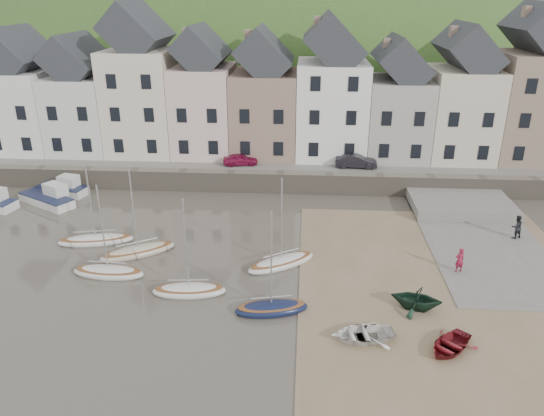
# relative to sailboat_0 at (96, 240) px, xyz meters

# --- Properties ---
(ground) EXTENTS (160.00, 160.00, 0.00)m
(ground) POSITION_rel_sailboat_0_xyz_m (12.58, -5.82, -0.26)
(ground) COLOR #4A443A
(ground) RESTS_ON ground
(quay_land) EXTENTS (90.00, 30.00, 1.50)m
(quay_land) POSITION_rel_sailboat_0_xyz_m (12.58, 26.18, 0.49)
(quay_land) COLOR #335221
(quay_land) RESTS_ON ground
(quay_street) EXTENTS (70.00, 7.00, 0.10)m
(quay_street) POSITION_rel_sailboat_0_xyz_m (12.58, 14.68, 1.29)
(quay_street) COLOR slate
(quay_street) RESTS_ON quay_land
(seawall) EXTENTS (70.00, 1.20, 1.80)m
(seawall) POSITION_rel_sailboat_0_xyz_m (12.58, 11.18, 0.64)
(seawall) COLOR slate
(seawall) RESTS_ON ground
(beach) EXTENTS (18.00, 26.00, 0.06)m
(beach) POSITION_rel_sailboat_0_xyz_m (23.58, -5.82, -0.23)
(beach) COLOR #756547
(beach) RESTS_ON ground
(slipway) EXTENTS (8.00, 18.00, 0.12)m
(slipway) POSITION_rel_sailboat_0_xyz_m (27.58, 2.18, -0.20)
(slipway) COLOR slate
(slipway) RESTS_ON ground
(hillside) EXTENTS (134.40, 84.00, 84.00)m
(hillside) POSITION_rel_sailboat_0_xyz_m (7.58, 54.18, -18.25)
(hillside) COLOR #335221
(hillside) RESTS_ON ground
(townhouse_terrace) EXTENTS (61.05, 8.00, 13.93)m
(townhouse_terrace) POSITION_rel_sailboat_0_xyz_m (14.34, 18.18, 7.07)
(townhouse_terrace) COLOR silver
(townhouse_terrace) RESTS_ON quay_land
(sailboat_0) EXTENTS (5.48, 2.63, 6.32)m
(sailboat_0) POSITION_rel_sailboat_0_xyz_m (0.00, 0.00, 0.00)
(sailboat_0) COLOR silver
(sailboat_0) RESTS_ON ground
(sailboat_1) EXTENTS (4.71, 1.76, 6.32)m
(sailboat_1) POSITION_rel_sailboat_0_xyz_m (2.52, -4.41, 0.00)
(sailboat_1) COLOR silver
(sailboat_1) RESTS_ON ground
(sailboat_2) EXTENTS (5.19, 3.98, 6.32)m
(sailboat_2) POSITION_rel_sailboat_0_xyz_m (3.53, -1.51, 0.00)
(sailboat_2) COLOR beige
(sailboat_2) RESTS_ON ground
(sailboat_3) EXTENTS (4.51, 1.92, 6.32)m
(sailboat_3) POSITION_rel_sailboat_0_xyz_m (8.08, -6.20, 0.00)
(sailboat_3) COLOR silver
(sailboat_3) RESTS_ON ground
(sailboat_4) EXTENTS (4.91, 3.98, 6.32)m
(sailboat_4) POSITION_rel_sailboat_0_xyz_m (13.37, -2.41, 0.00)
(sailboat_4) COLOR silver
(sailboat_4) RESTS_ON ground
(sailboat_5) EXTENTS (4.37, 2.36, 6.32)m
(sailboat_5) POSITION_rel_sailboat_0_xyz_m (13.08, -7.72, 0.01)
(sailboat_5) COLOR #121A3A
(sailboat_5) RESTS_ON ground
(motorboat_0) EXTENTS (5.59, 4.20, 1.70)m
(motorboat_0) POSITION_rel_sailboat_0_xyz_m (-6.74, 6.94, 0.32)
(motorboat_0) COLOR silver
(motorboat_0) RESTS_ON ground
(motorboat_2) EXTENTS (4.80, 2.71, 1.70)m
(motorboat_2) POSITION_rel_sailboat_0_xyz_m (-6.48, 9.24, 0.32)
(motorboat_2) COLOR silver
(motorboat_2) RESTS_ON ground
(rowboat_white) EXTENTS (3.62, 2.88, 0.67)m
(rowboat_white) POSITION_rel_sailboat_0_xyz_m (17.91, -9.98, 0.14)
(rowboat_white) COLOR white
(rowboat_white) RESTS_ON beach
(rowboat_green) EXTENTS (3.27, 2.99, 1.46)m
(rowboat_green) POSITION_rel_sailboat_0_xyz_m (21.17, -7.00, 0.53)
(rowboat_green) COLOR #153022
(rowboat_green) RESTS_ON beach
(rowboat_red) EXTENTS (3.52, 3.57, 0.61)m
(rowboat_red) POSITION_rel_sailboat_0_xyz_m (22.18, -10.55, 0.10)
(rowboat_red) COLOR maroon
(rowboat_red) RESTS_ON beach
(person_red) EXTENTS (0.69, 0.55, 1.65)m
(person_red) POSITION_rel_sailboat_0_xyz_m (24.67, -2.60, 0.68)
(person_red) COLOR maroon
(person_red) RESTS_ON slipway
(person_dark) EXTENTS (1.02, 0.90, 1.75)m
(person_dark) POSITION_rel_sailboat_0_xyz_m (30.04, 2.65, 0.73)
(person_dark) COLOR black
(person_dark) RESTS_ON slipway
(car_left) EXTENTS (3.37, 1.82, 1.09)m
(car_left) POSITION_rel_sailboat_0_xyz_m (8.72, 13.68, 1.88)
(car_left) COLOR maroon
(car_left) RESTS_ON quay_street
(car_right) EXTENTS (3.84, 1.51, 1.25)m
(car_right) POSITION_rel_sailboat_0_xyz_m (19.42, 13.68, 1.96)
(car_right) COLOR black
(car_right) RESTS_ON quay_street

